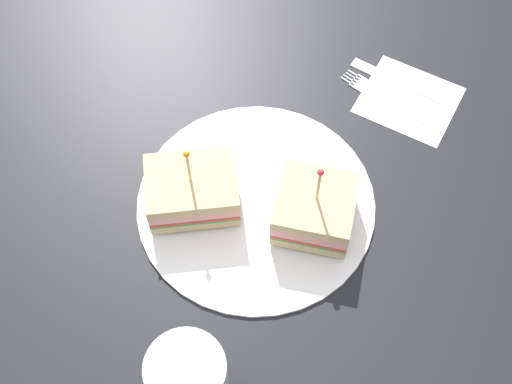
{
  "coord_description": "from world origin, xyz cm",
  "views": [
    {
      "loc": [
        27.43,
        -25.39,
        68.51
      ],
      "look_at": [
        0.0,
        0.0,
        2.82
      ],
      "focal_mm": 48.21,
      "sensor_mm": 36.0,
      "label": 1
    }
  ],
  "objects_px": {
    "sandwich_half_back": "(315,209)",
    "plate": "(256,203)",
    "sandwich_half_front": "(192,190)",
    "napkin": "(409,100)",
    "fork": "(375,92)",
    "knife": "(392,79)",
    "drink_glass": "(190,383)"
  },
  "relations": [
    {
      "from": "sandwich_half_front",
      "to": "knife",
      "type": "distance_m",
      "value": 0.3
    },
    {
      "from": "plate",
      "to": "sandwich_half_back",
      "type": "xyz_separation_m",
      "value": [
        0.06,
        0.03,
        0.03
      ]
    },
    {
      "from": "fork",
      "to": "sandwich_half_front",
      "type": "bearing_deg",
      "value": -97.03
    },
    {
      "from": "drink_glass",
      "to": "knife",
      "type": "height_order",
      "value": "drink_glass"
    },
    {
      "from": "napkin",
      "to": "fork",
      "type": "relative_size",
      "value": 0.91
    },
    {
      "from": "sandwich_half_front",
      "to": "napkin",
      "type": "xyz_separation_m",
      "value": [
        0.07,
        0.29,
        -0.03
      ]
    },
    {
      "from": "fork",
      "to": "knife",
      "type": "distance_m",
      "value": 0.03
    },
    {
      "from": "napkin",
      "to": "sandwich_half_back",
      "type": "bearing_deg",
      "value": -79.25
    },
    {
      "from": "plate",
      "to": "fork",
      "type": "xyz_separation_m",
      "value": [
        -0.01,
        0.22,
        -0.0
      ]
    },
    {
      "from": "sandwich_half_back",
      "to": "plate",
      "type": "bearing_deg",
      "value": -153.28
    },
    {
      "from": "plate",
      "to": "knife",
      "type": "height_order",
      "value": "plate"
    },
    {
      "from": "knife",
      "to": "drink_glass",
      "type": "bearing_deg",
      "value": -73.48
    },
    {
      "from": "napkin",
      "to": "knife",
      "type": "relative_size",
      "value": 0.92
    },
    {
      "from": "plate",
      "to": "sandwich_half_front",
      "type": "relative_size",
      "value": 2.17
    },
    {
      "from": "sandwich_half_front",
      "to": "sandwich_half_back",
      "type": "xyz_separation_m",
      "value": [
        0.11,
        0.08,
        0.0
      ]
    },
    {
      "from": "fork",
      "to": "knife",
      "type": "xyz_separation_m",
      "value": [
        -0.0,
        0.03,
        0.0
      ]
    },
    {
      "from": "plate",
      "to": "sandwich_half_back",
      "type": "bearing_deg",
      "value": 26.72
    },
    {
      "from": "drink_glass",
      "to": "napkin",
      "type": "distance_m",
      "value": 0.44
    },
    {
      "from": "sandwich_half_front",
      "to": "fork",
      "type": "relative_size",
      "value": 1.0
    },
    {
      "from": "plate",
      "to": "sandwich_half_front",
      "type": "height_order",
      "value": "sandwich_half_front"
    },
    {
      "from": "napkin",
      "to": "sandwich_half_front",
      "type": "bearing_deg",
      "value": -103.3
    },
    {
      "from": "plate",
      "to": "knife",
      "type": "relative_size",
      "value": 2.18
    },
    {
      "from": "sandwich_half_front",
      "to": "napkin",
      "type": "height_order",
      "value": "sandwich_half_front"
    },
    {
      "from": "sandwich_half_front",
      "to": "knife",
      "type": "bearing_deg",
      "value": 83.82
    },
    {
      "from": "knife",
      "to": "plate",
      "type": "bearing_deg",
      "value": -86.44
    },
    {
      "from": "fork",
      "to": "knife",
      "type": "height_order",
      "value": "same"
    },
    {
      "from": "sandwich_half_front",
      "to": "sandwich_half_back",
      "type": "height_order",
      "value": "sandwich_half_back"
    },
    {
      "from": "drink_glass",
      "to": "knife",
      "type": "relative_size",
      "value": 0.79
    },
    {
      "from": "sandwich_half_front",
      "to": "drink_glass",
      "type": "xyz_separation_m",
      "value": [
        0.16,
        -0.14,
        0.01
      ]
    },
    {
      "from": "sandwich_half_back",
      "to": "napkin",
      "type": "bearing_deg",
      "value": 100.75
    },
    {
      "from": "sandwich_half_front",
      "to": "napkin",
      "type": "bearing_deg",
      "value": 76.7
    },
    {
      "from": "drink_glass",
      "to": "plate",
      "type": "bearing_deg",
      "value": 121.07
    }
  ]
}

